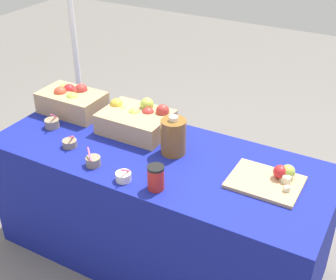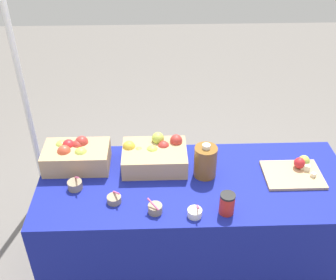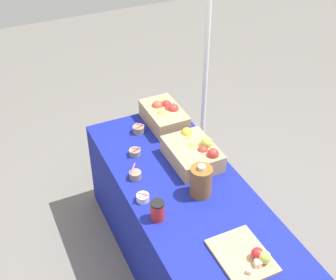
{
  "view_description": "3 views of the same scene",
  "coord_description": "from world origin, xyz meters",
  "px_view_note": "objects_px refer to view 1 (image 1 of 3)",
  "views": [
    {
      "loc": [
        1.08,
        -1.82,
        2.09
      ],
      "look_at": [
        0.06,
        0.0,
        0.85
      ],
      "focal_mm": 48.94,
      "sensor_mm": 36.0,
      "label": 1
    },
    {
      "loc": [
        -0.23,
        -1.89,
        2.35
      ],
      "look_at": [
        -0.16,
        0.07,
        1.0
      ],
      "focal_mm": 43.77,
      "sensor_mm": 36.0,
      "label": 2
    },
    {
      "loc": [
        1.9,
        -1.02,
        2.73
      ],
      "look_at": [
        -0.2,
        -0.04,
        1.02
      ],
      "focal_mm": 49.11,
      "sensor_mm": 36.0,
      "label": 3
    }
  ],
  "objects_px": {
    "coffee_cup": "(156,178)",
    "sample_bowl_mid": "(123,176)",
    "cutting_board_front": "(272,179)",
    "sample_bowl_far": "(70,143)",
    "sample_bowl_extra": "(52,123)",
    "apple_crate_middle": "(136,120)",
    "cider_jug": "(173,136)",
    "sample_bowl_near": "(93,161)",
    "tent_pole": "(74,37)",
    "apple_crate_left": "(72,101)"
  },
  "relations": [
    {
      "from": "sample_bowl_near",
      "to": "sample_bowl_mid",
      "type": "xyz_separation_m",
      "value": [
        0.22,
        -0.04,
        -0.0
      ]
    },
    {
      "from": "apple_crate_middle",
      "to": "cider_jug",
      "type": "xyz_separation_m",
      "value": [
        0.31,
        -0.11,
        0.03
      ]
    },
    {
      "from": "cutting_board_front",
      "to": "sample_bowl_near",
      "type": "height_order",
      "value": "sample_bowl_near"
    },
    {
      "from": "sample_bowl_extra",
      "to": "sample_bowl_near",
      "type": "bearing_deg",
      "value": -24.43
    },
    {
      "from": "cutting_board_front",
      "to": "sample_bowl_far",
      "type": "distance_m",
      "value": 1.12
    },
    {
      "from": "apple_crate_middle",
      "to": "cider_jug",
      "type": "distance_m",
      "value": 0.33
    },
    {
      "from": "coffee_cup",
      "to": "apple_crate_left",
      "type": "bearing_deg",
      "value": 153.0
    },
    {
      "from": "cutting_board_front",
      "to": "sample_bowl_mid",
      "type": "bearing_deg",
      "value": -152.6
    },
    {
      "from": "sample_bowl_mid",
      "to": "sample_bowl_extra",
      "type": "relative_size",
      "value": 0.81
    },
    {
      "from": "coffee_cup",
      "to": "cutting_board_front",
      "type": "bearing_deg",
      "value": 33.62
    },
    {
      "from": "cutting_board_front",
      "to": "sample_bowl_mid",
      "type": "relative_size",
      "value": 3.84
    },
    {
      "from": "coffee_cup",
      "to": "cider_jug",
      "type": "bearing_deg",
      "value": 104.15
    },
    {
      "from": "sample_bowl_near",
      "to": "sample_bowl_mid",
      "type": "distance_m",
      "value": 0.22
    },
    {
      "from": "cutting_board_front",
      "to": "coffee_cup",
      "type": "height_order",
      "value": "coffee_cup"
    },
    {
      "from": "apple_crate_left",
      "to": "coffee_cup",
      "type": "xyz_separation_m",
      "value": [
        0.88,
        -0.45,
        -0.02
      ]
    },
    {
      "from": "cutting_board_front",
      "to": "sample_bowl_near",
      "type": "bearing_deg",
      "value": -160.78
    },
    {
      "from": "cutting_board_front",
      "to": "tent_pole",
      "type": "distance_m",
      "value": 1.97
    },
    {
      "from": "cutting_board_front",
      "to": "cider_jug",
      "type": "relative_size",
      "value": 1.57
    },
    {
      "from": "cutting_board_front",
      "to": "tent_pole",
      "type": "xyz_separation_m",
      "value": [
        -1.81,
        0.73,
        0.23
      ]
    },
    {
      "from": "apple_crate_middle",
      "to": "sample_bowl_near",
      "type": "xyz_separation_m",
      "value": [
        -0.0,
        -0.42,
        -0.05
      ]
    },
    {
      "from": "apple_crate_middle",
      "to": "sample_bowl_near",
      "type": "height_order",
      "value": "apple_crate_middle"
    },
    {
      "from": "cutting_board_front",
      "to": "sample_bowl_far",
      "type": "height_order",
      "value": "same"
    },
    {
      "from": "cider_jug",
      "to": "sample_bowl_near",
      "type": "bearing_deg",
      "value": -134.26
    },
    {
      "from": "cutting_board_front",
      "to": "sample_bowl_extra",
      "type": "distance_m",
      "value": 1.34
    },
    {
      "from": "apple_crate_left",
      "to": "tent_pole",
      "type": "relative_size",
      "value": 0.2
    },
    {
      "from": "sample_bowl_mid",
      "to": "cutting_board_front",
      "type": "bearing_deg",
      "value": 27.4
    },
    {
      "from": "sample_bowl_far",
      "to": "sample_bowl_extra",
      "type": "relative_size",
      "value": 0.79
    },
    {
      "from": "sample_bowl_near",
      "to": "sample_bowl_far",
      "type": "xyz_separation_m",
      "value": [
        -0.23,
        0.09,
        -0.0
      ]
    },
    {
      "from": "apple_crate_middle",
      "to": "coffee_cup",
      "type": "relative_size",
      "value": 3.13
    },
    {
      "from": "cutting_board_front",
      "to": "sample_bowl_near",
      "type": "relative_size",
      "value": 3.78
    },
    {
      "from": "sample_bowl_mid",
      "to": "sample_bowl_near",
      "type": "bearing_deg",
      "value": 170.55
    },
    {
      "from": "coffee_cup",
      "to": "sample_bowl_mid",
      "type": "bearing_deg",
      "value": -173.19
    },
    {
      "from": "cider_jug",
      "to": "sample_bowl_extra",
      "type": "bearing_deg",
      "value": -172.43
    },
    {
      "from": "sample_bowl_near",
      "to": "coffee_cup",
      "type": "xyz_separation_m",
      "value": [
        0.39,
        -0.01,
        0.04
      ]
    },
    {
      "from": "apple_crate_left",
      "to": "coffee_cup",
      "type": "relative_size",
      "value": 3.16
    },
    {
      "from": "cutting_board_front",
      "to": "coffee_cup",
      "type": "distance_m",
      "value": 0.58
    },
    {
      "from": "apple_crate_middle",
      "to": "sample_bowl_near",
      "type": "bearing_deg",
      "value": -90.01
    },
    {
      "from": "apple_crate_middle",
      "to": "cutting_board_front",
      "type": "xyz_separation_m",
      "value": [
        0.87,
        -0.12,
        -0.05
      ]
    },
    {
      "from": "sample_bowl_near",
      "to": "apple_crate_middle",
      "type": "bearing_deg",
      "value": 89.99
    },
    {
      "from": "sample_bowl_far",
      "to": "coffee_cup",
      "type": "xyz_separation_m",
      "value": [
        0.62,
        -0.1,
        0.04
      ]
    },
    {
      "from": "apple_crate_left",
      "to": "apple_crate_middle",
      "type": "bearing_deg",
      "value": -1.15
    },
    {
      "from": "cutting_board_front",
      "to": "sample_bowl_mid",
      "type": "distance_m",
      "value": 0.74
    },
    {
      "from": "apple_crate_middle",
      "to": "cutting_board_front",
      "type": "height_order",
      "value": "apple_crate_middle"
    },
    {
      "from": "apple_crate_middle",
      "to": "sample_bowl_near",
      "type": "distance_m",
      "value": 0.43
    },
    {
      "from": "apple_crate_middle",
      "to": "sample_bowl_far",
      "type": "height_order",
      "value": "apple_crate_middle"
    },
    {
      "from": "tent_pole",
      "to": "sample_bowl_near",
      "type": "bearing_deg",
      "value": -47.72
    },
    {
      "from": "cider_jug",
      "to": "cutting_board_front",
      "type": "bearing_deg",
      "value": -1.3
    },
    {
      "from": "apple_crate_middle",
      "to": "coffee_cup",
      "type": "height_order",
      "value": "apple_crate_middle"
    },
    {
      "from": "apple_crate_left",
      "to": "coffee_cup",
      "type": "distance_m",
      "value": 0.99
    },
    {
      "from": "cutting_board_front",
      "to": "sample_bowl_mid",
      "type": "xyz_separation_m",
      "value": [
        -0.66,
        -0.34,
        0.0
      ]
    }
  ]
}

